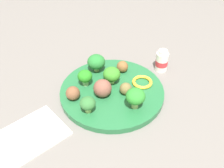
{
  "coord_description": "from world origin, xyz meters",
  "views": [
    {
      "loc": [
        0.36,
        0.41,
        0.5
      ],
      "look_at": [
        0.0,
        0.0,
        0.04
      ],
      "focal_mm": 43.32,
      "sensor_mm": 36.0,
      "label": 1
    }
  ],
  "objects_px": {
    "broccoli_floret_front_right": "(112,74)",
    "broccoli_floret_back_right": "(88,104)",
    "napkin": "(28,137)",
    "yogurt_bottle": "(162,61)",
    "fork": "(28,142)",
    "knife": "(21,132)",
    "broccoli_floret_mid_left": "(136,96)",
    "meatball_front_right": "(122,67)",
    "meatball_front_left": "(126,89)",
    "broccoli_floret_far_rim": "(85,77)",
    "meatball_mid_right": "(73,93)",
    "broccoli_floret_center": "(96,62)",
    "meatball_back_right": "(102,88)",
    "pepper_ring_center": "(142,82)",
    "plate": "(112,92)"
  },
  "relations": [
    {
      "from": "broccoli_floret_front_right",
      "to": "pepper_ring_center",
      "type": "relative_size",
      "value": 0.87
    },
    {
      "from": "broccoli_floret_front_right",
      "to": "meatball_front_right",
      "type": "bearing_deg",
      "value": -161.19
    },
    {
      "from": "broccoli_floret_center",
      "to": "napkin",
      "type": "relative_size",
      "value": 0.31
    },
    {
      "from": "broccoli_floret_far_rim",
      "to": "yogurt_bottle",
      "type": "xyz_separation_m",
      "value": [
        -0.23,
        0.08,
        -0.01
      ]
    },
    {
      "from": "plate",
      "to": "broccoli_floret_back_right",
      "type": "relative_size",
      "value": 6.44
    },
    {
      "from": "meatball_front_left",
      "to": "pepper_ring_center",
      "type": "distance_m",
      "value": 0.06
    },
    {
      "from": "plate",
      "to": "broccoli_floret_far_rim",
      "type": "xyz_separation_m",
      "value": [
        0.04,
        -0.06,
        0.04
      ]
    },
    {
      "from": "napkin",
      "to": "yogurt_bottle",
      "type": "xyz_separation_m",
      "value": [
        -0.43,
        0.03,
        0.03
      ]
    },
    {
      "from": "broccoli_floret_mid_left",
      "to": "meatball_mid_right",
      "type": "height_order",
      "value": "broccoli_floret_mid_left"
    },
    {
      "from": "knife",
      "to": "broccoli_floret_center",
      "type": "bearing_deg",
      "value": -167.65
    },
    {
      "from": "broccoli_floret_front_right",
      "to": "broccoli_floret_back_right",
      "type": "bearing_deg",
      "value": 21.51
    },
    {
      "from": "plate",
      "to": "pepper_ring_center",
      "type": "height_order",
      "value": "pepper_ring_center"
    },
    {
      "from": "broccoli_floret_front_right",
      "to": "fork",
      "type": "height_order",
      "value": "broccoli_floret_front_right"
    },
    {
      "from": "meatball_front_left",
      "to": "napkin",
      "type": "relative_size",
      "value": 0.19
    },
    {
      "from": "meatball_back_right",
      "to": "broccoli_floret_back_right",
      "type": "bearing_deg",
      "value": 19.72
    },
    {
      "from": "broccoli_floret_center",
      "to": "broccoli_floret_far_rim",
      "type": "relative_size",
      "value": 1.15
    },
    {
      "from": "meatball_front_right",
      "to": "broccoli_floret_far_rim",
      "type": "bearing_deg",
      "value": -10.45
    },
    {
      "from": "knife",
      "to": "yogurt_bottle",
      "type": "xyz_separation_m",
      "value": [
        -0.44,
        0.05,
        0.02
      ]
    },
    {
      "from": "meatball_front_right",
      "to": "meatball_back_right",
      "type": "bearing_deg",
      "value": 21.15
    },
    {
      "from": "broccoli_floret_far_rim",
      "to": "meatball_mid_right",
      "type": "distance_m",
      "value": 0.06
    },
    {
      "from": "broccoli_floret_mid_left",
      "to": "pepper_ring_center",
      "type": "height_order",
      "value": "broccoli_floret_mid_left"
    },
    {
      "from": "broccoli_floret_front_right",
      "to": "napkin",
      "type": "height_order",
      "value": "broccoli_floret_front_right"
    },
    {
      "from": "meatball_front_right",
      "to": "yogurt_bottle",
      "type": "xyz_separation_m",
      "value": [
        -0.11,
        0.06,
        -0.0
      ]
    },
    {
      "from": "meatball_front_left",
      "to": "fork",
      "type": "distance_m",
      "value": 0.27
    },
    {
      "from": "broccoli_floret_center",
      "to": "yogurt_bottle",
      "type": "distance_m",
      "value": 0.2
    },
    {
      "from": "broccoli_floret_mid_left",
      "to": "fork",
      "type": "relative_size",
      "value": 0.47
    },
    {
      "from": "pepper_ring_center",
      "to": "yogurt_bottle",
      "type": "height_order",
      "value": "yogurt_bottle"
    },
    {
      "from": "pepper_ring_center",
      "to": "fork",
      "type": "height_order",
      "value": "pepper_ring_center"
    },
    {
      "from": "broccoli_floret_center",
      "to": "meatball_mid_right",
      "type": "distance_m",
      "value": 0.13
    },
    {
      "from": "meatball_mid_right",
      "to": "broccoli_floret_back_right",
      "type": "bearing_deg",
      "value": 90.92
    },
    {
      "from": "broccoli_floret_front_right",
      "to": "knife",
      "type": "distance_m",
      "value": 0.27
    },
    {
      "from": "meatball_back_right",
      "to": "pepper_ring_center",
      "type": "distance_m",
      "value": 0.12
    },
    {
      "from": "broccoli_floret_center",
      "to": "fork",
      "type": "relative_size",
      "value": 0.43
    },
    {
      "from": "meatball_mid_right",
      "to": "meatball_back_right",
      "type": "xyz_separation_m",
      "value": [
        -0.07,
        0.04,
        0.01
      ]
    },
    {
      "from": "meatball_back_right",
      "to": "fork",
      "type": "bearing_deg",
      "value": 0.87
    },
    {
      "from": "broccoli_floret_far_rim",
      "to": "pepper_ring_center",
      "type": "height_order",
      "value": "broccoli_floret_far_rim"
    },
    {
      "from": "broccoli_floret_mid_left",
      "to": "meatball_front_right",
      "type": "relative_size",
      "value": 1.71
    },
    {
      "from": "fork",
      "to": "meatball_back_right",
      "type": "bearing_deg",
      "value": -179.13
    },
    {
      "from": "fork",
      "to": "knife",
      "type": "bearing_deg",
      "value": -90.31
    },
    {
      "from": "broccoli_floret_mid_left",
      "to": "napkin",
      "type": "bearing_deg",
      "value": -22.65
    },
    {
      "from": "yogurt_bottle",
      "to": "meatball_back_right",
      "type": "bearing_deg",
      "value": -3.5
    },
    {
      "from": "meatball_front_right",
      "to": "napkin",
      "type": "height_order",
      "value": "meatball_front_right"
    },
    {
      "from": "broccoli_floret_front_right",
      "to": "broccoli_floret_mid_left",
      "type": "bearing_deg",
      "value": 81.34
    },
    {
      "from": "meatball_mid_right",
      "to": "yogurt_bottle",
      "type": "distance_m",
      "value": 0.29
    },
    {
      "from": "broccoli_floret_far_rim",
      "to": "meatball_back_right",
      "type": "relative_size",
      "value": 0.96
    },
    {
      "from": "broccoli_floret_mid_left",
      "to": "meatball_front_right",
      "type": "xyz_separation_m",
      "value": [
        -0.07,
        -0.13,
        -0.02
      ]
    },
    {
      "from": "broccoli_floret_center",
      "to": "meatball_front_right",
      "type": "bearing_deg",
      "value": 137.42
    },
    {
      "from": "plate",
      "to": "fork",
      "type": "bearing_deg",
      "value": 0.68
    },
    {
      "from": "broccoli_floret_far_rim",
      "to": "napkin",
      "type": "distance_m",
      "value": 0.21
    },
    {
      "from": "fork",
      "to": "meatball_mid_right",
      "type": "bearing_deg",
      "value": -164.56
    }
  ]
}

